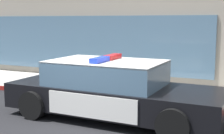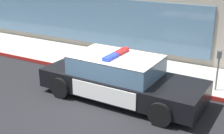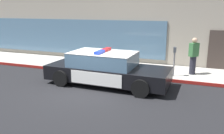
% 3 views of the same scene
% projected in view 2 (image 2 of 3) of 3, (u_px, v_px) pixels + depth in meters
% --- Properties ---
extents(ground, '(48.00, 48.00, 0.00)m').
position_uv_depth(ground, '(89.00, 108.00, 9.32)').
color(ground, black).
extents(sidewalk, '(48.00, 2.63, 0.15)m').
position_uv_depth(sidewalk, '(140.00, 68.00, 12.30)').
color(sidewalk, '#B2ADA3').
rests_on(sidewalk, ground).
extents(curb_red_paint, '(28.80, 0.04, 0.14)m').
position_uv_depth(curb_red_paint, '(124.00, 80.00, 11.21)').
color(curb_red_paint, maroon).
rests_on(curb_red_paint, ground).
extents(police_cruiser, '(5.19, 2.23, 1.49)m').
position_uv_depth(police_cruiser, '(120.00, 78.00, 9.76)').
color(police_cruiser, black).
rests_on(police_cruiser, ground).
extents(fire_hydrant, '(0.34, 0.39, 0.73)m').
position_uv_depth(fire_hydrant, '(88.00, 57.00, 12.35)').
color(fire_hydrant, '#4C994C').
rests_on(fire_hydrant, sidewalk).
extents(parking_meter, '(0.12, 0.18, 1.34)m').
position_uv_depth(parking_meter, '(218.00, 63.00, 9.87)').
color(parking_meter, slate).
rests_on(parking_meter, sidewalk).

